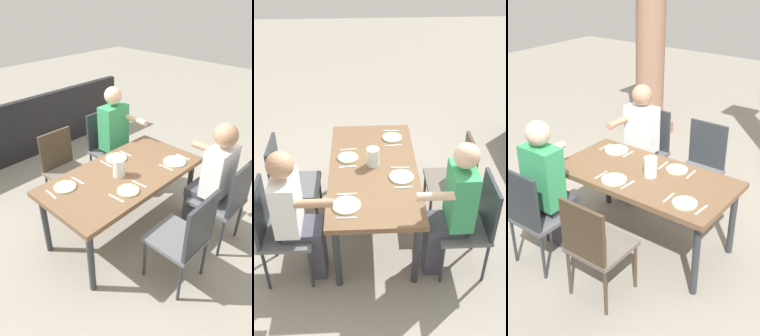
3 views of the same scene
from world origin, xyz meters
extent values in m
plane|color=gray|center=(0.00, 0.00, 0.00)|extent=(16.00, 16.00, 0.00)
cube|color=brown|center=(0.00, 0.00, 0.71)|extent=(1.63, 0.83, 0.05)
cylinder|color=#2D3338|center=(-0.73, 0.33, 0.34)|extent=(0.06, 0.06, 0.68)
cylinder|color=#2D3338|center=(0.73, 0.33, 0.34)|extent=(0.06, 0.06, 0.68)
cylinder|color=#2D3338|center=(-0.73, -0.33, 0.34)|extent=(0.06, 0.06, 0.68)
cylinder|color=#2D3338|center=(0.73, -0.33, 0.34)|extent=(0.06, 0.06, 0.68)
cube|color=#5B5E61|center=(-0.56, 0.75, 0.47)|extent=(0.44, 0.44, 0.04)
cube|color=#2D3338|center=(-0.56, 0.95, 0.72)|extent=(0.42, 0.03, 0.49)
cylinder|color=#2D3338|center=(-0.75, 0.56, 0.23)|extent=(0.03, 0.03, 0.46)
cylinder|color=#2D3338|center=(-0.37, 0.56, 0.23)|extent=(0.03, 0.03, 0.46)
cylinder|color=#2D3338|center=(-0.75, 0.94, 0.23)|extent=(0.03, 0.03, 0.46)
cylinder|color=#2D3338|center=(-0.37, 0.94, 0.23)|extent=(0.03, 0.03, 0.46)
cube|color=#5B5E61|center=(-0.56, -0.75, 0.46)|extent=(0.44, 0.44, 0.04)
cube|color=#2D3338|center=(-0.56, -0.95, 0.71)|extent=(0.42, 0.03, 0.50)
cylinder|color=#2D3338|center=(-0.37, -0.56, 0.22)|extent=(0.03, 0.03, 0.45)
cylinder|color=#2D3338|center=(-0.75, -0.56, 0.22)|extent=(0.03, 0.03, 0.45)
cylinder|color=#2D3338|center=(-0.37, -0.94, 0.22)|extent=(0.03, 0.03, 0.45)
cylinder|color=#2D3338|center=(-0.75, -0.94, 0.22)|extent=(0.03, 0.03, 0.45)
cube|color=#5B5E61|center=(0.12, 0.75, 0.46)|extent=(0.44, 0.44, 0.04)
cube|color=#2D3338|center=(0.12, 0.95, 0.71)|extent=(0.42, 0.03, 0.50)
cylinder|color=#2D3338|center=(-0.07, 0.56, 0.22)|extent=(0.03, 0.03, 0.44)
cylinder|color=#2D3338|center=(0.31, 0.56, 0.22)|extent=(0.03, 0.03, 0.44)
cylinder|color=#2D3338|center=(-0.07, 0.94, 0.22)|extent=(0.03, 0.03, 0.44)
cylinder|color=#2D3338|center=(0.31, 0.94, 0.22)|extent=(0.03, 0.03, 0.44)
cube|color=#6A6158|center=(0.12, -0.75, 0.45)|extent=(0.44, 0.44, 0.04)
cube|color=#473828|center=(0.12, -0.95, 0.69)|extent=(0.42, 0.03, 0.46)
cylinder|color=#473828|center=(0.31, -0.56, 0.22)|extent=(0.03, 0.03, 0.44)
cylinder|color=#473828|center=(-0.07, -0.56, 0.22)|extent=(0.03, 0.03, 0.44)
cylinder|color=#473828|center=(0.31, -0.94, 0.22)|extent=(0.03, 0.03, 0.44)
cylinder|color=#473828|center=(-0.07, -0.94, 0.22)|extent=(0.03, 0.03, 0.44)
cube|color=#3F3F4C|center=(-0.56, 0.52, 0.23)|extent=(0.24, 0.14, 0.46)
cube|color=#3F3F4C|center=(-0.56, 0.61, 0.51)|extent=(0.28, 0.32, 0.10)
cube|color=white|center=(-0.56, 0.72, 0.81)|extent=(0.34, 0.20, 0.50)
sphere|color=tan|center=(-0.56, 0.72, 1.18)|extent=(0.22, 0.22, 0.22)
cylinder|color=tan|center=(-0.70, 0.48, 0.92)|extent=(0.07, 0.30, 0.07)
cube|color=#3F3F4C|center=(-0.56, -0.50, 0.23)|extent=(0.24, 0.14, 0.46)
cube|color=#3F3F4C|center=(-0.56, -0.59, 0.51)|extent=(0.28, 0.32, 0.10)
cube|color=#389E60|center=(-0.56, -0.70, 0.83)|extent=(0.34, 0.20, 0.54)
sphere|color=beige|center=(-0.56, -0.70, 1.22)|extent=(0.21, 0.21, 0.21)
cylinder|color=beige|center=(-0.70, -0.46, 0.95)|extent=(0.07, 0.30, 0.07)
cube|color=black|center=(0.00, -2.21, 0.45)|extent=(4.03, 0.10, 0.90)
cylinder|color=white|center=(-0.53, 0.24, 0.74)|extent=(0.24, 0.24, 0.01)
torus|color=#A9CD91|center=(-0.53, 0.24, 0.74)|extent=(0.24, 0.24, 0.01)
cube|color=silver|center=(-0.68, 0.24, 0.73)|extent=(0.02, 0.17, 0.01)
cube|color=silver|center=(-0.38, 0.24, 0.73)|extent=(0.02, 0.17, 0.01)
cylinder|color=white|center=(-0.16, -0.25, 0.74)|extent=(0.23, 0.23, 0.01)
torus|color=#A9CD91|center=(-0.16, -0.25, 0.74)|extent=(0.23, 0.23, 0.01)
cube|color=silver|center=(-0.31, -0.25, 0.73)|extent=(0.02, 0.17, 0.01)
cube|color=silver|center=(-0.01, -0.25, 0.73)|extent=(0.02, 0.17, 0.01)
cylinder|color=silver|center=(0.18, 0.24, 0.74)|extent=(0.20, 0.20, 0.01)
torus|color=#A0BE77|center=(0.18, 0.24, 0.74)|extent=(0.21, 0.21, 0.01)
cube|color=silver|center=(0.03, 0.24, 0.73)|extent=(0.03, 0.17, 0.01)
cube|color=silver|center=(0.33, 0.24, 0.73)|extent=(0.03, 0.17, 0.01)
cylinder|color=silver|center=(0.54, -0.22, 0.74)|extent=(0.21, 0.21, 0.01)
torus|color=#A0BE77|center=(0.54, -0.22, 0.74)|extent=(0.21, 0.21, 0.01)
cube|color=silver|center=(0.39, -0.22, 0.73)|extent=(0.02, 0.17, 0.01)
cube|color=silver|center=(0.69, -0.22, 0.73)|extent=(0.03, 0.17, 0.01)
cylinder|color=white|center=(0.05, 0.00, 0.82)|extent=(0.12, 0.12, 0.18)
cylinder|color=#EFEAC6|center=(0.05, 0.00, 0.79)|extent=(0.11, 0.11, 0.12)
camera|label=1|loc=(1.79, 1.73, 2.32)|focal=32.17mm
camera|label=2|loc=(-3.04, 0.09, 2.90)|focal=42.50mm
camera|label=3|loc=(1.92, -2.73, 2.51)|focal=45.14mm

